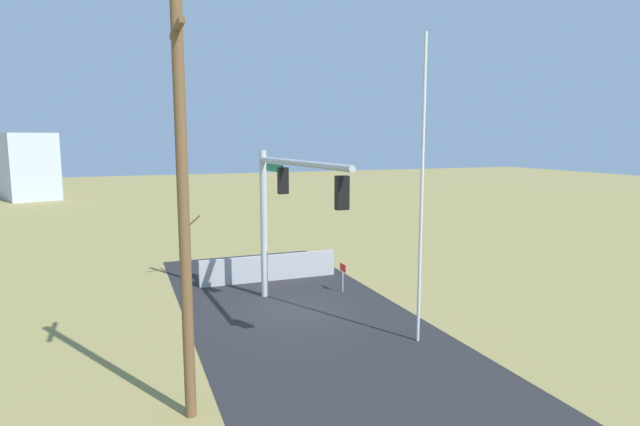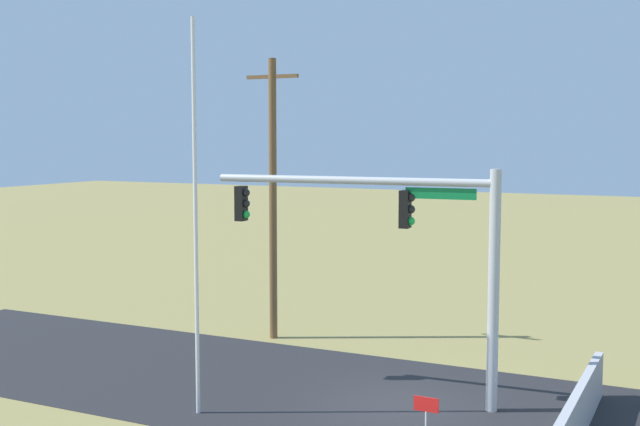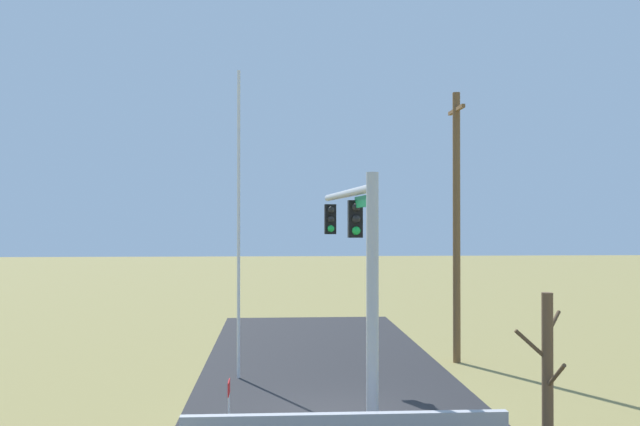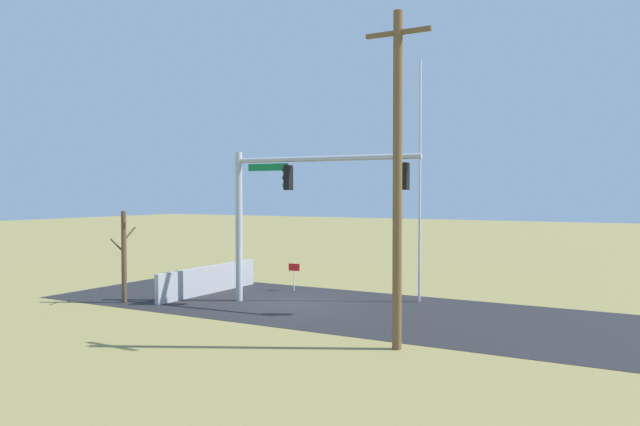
{
  "view_description": "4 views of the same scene",
  "coord_description": "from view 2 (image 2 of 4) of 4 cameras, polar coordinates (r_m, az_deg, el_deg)",
  "views": [
    {
      "loc": [
        -17.98,
        5.98,
        6.45
      ],
      "look_at": [
        -1.41,
        -0.45,
        3.92
      ],
      "focal_mm": 29.26,
      "sensor_mm": 36.0,
      "label": 1
    },
    {
      "loc": [
        7.06,
        -18.94,
        6.77
      ],
      "look_at": [
        -2.05,
        -0.27,
        4.83
      ],
      "focal_mm": 45.69,
      "sensor_mm": 36.0,
      "label": 2
    },
    {
      "loc": [
        18.34,
        -1.63,
        4.92
      ],
      "look_at": [
        -1.9,
        -0.36,
        5.12
      ],
      "focal_mm": 40.36,
      "sensor_mm": 36.0,
      "label": 3
    },
    {
      "loc": [
        -12.59,
        20.52,
        4.33
      ],
      "look_at": [
        -1.62,
        0.84,
        3.63
      ],
      "focal_mm": 34.44,
      "sensor_mm": 36.0,
      "label": 4
    }
  ],
  "objects": [
    {
      "name": "retaining_fence",
      "position": [
        19.84,
        17.77,
        -13.05
      ],
      "size": [
        0.2,
        6.34,
        1.2
      ],
      "primitive_type": "cube",
      "color": "#A8A8AD",
      "rests_on": "ground_plane"
    },
    {
      "name": "sidewalk_corner",
      "position": [
        20.99,
        14.63,
        -13.65
      ],
      "size": [
        6.0,
        6.0,
        0.01
      ],
      "primitive_type": "cube",
      "color": "#B7B5AD",
      "rests_on": "ground_plane"
    },
    {
      "name": "ground_plane",
      "position": [
        21.32,
        5.42,
        -13.21
      ],
      "size": [
        160.0,
        160.0,
        0.0
      ],
      "primitive_type": "plane",
      "color": "olive"
    },
    {
      "name": "signal_mast",
      "position": [
        20.74,
        6.21,
        -1.63
      ],
      "size": [
        7.69,
        0.74,
        6.0
      ],
      "color": "#B2B5BA",
      "rests_on": "ground_plane"
    },
    {
      "name": "utility_pole",
      "position": [
        27.14,
        -3.32,
        1.26
      ],
      "size": [
        1.9,
        0.26,
        9.36
      ],
      "color": "brown",
      "rests_on": "ground_plane"
    },
    {
      "name": "road_surface",
      "position": [
        22.95,
        -4.17,
        -11.82
      ],
      "size": [
        28.0,
        8.0,
        0.01
      ],
      "primitive_type": "cube",
      "color": "#232326",
      "rests_on": "ground_plane"
    },
    {
      "name": "open_sign",
      "position": [
        18.11,
        7.44,
        -13.6
      ],
      "size": [
        0.56,
        0.04,
        1.22
      ],
      "color": "silver",
      "rests_on": "ground_plane"
    },
    {
      "name": "flagpole",
      "position": [
        19.8,
        -8.71,
        -0.43
      ],
      "size": [
        0.1,
        0.1,
        9.6
      ],
      "primitive_type": "cylinder",
      "color": "silver",
      "rests_on": "ground_plane"
    }
  ]
}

